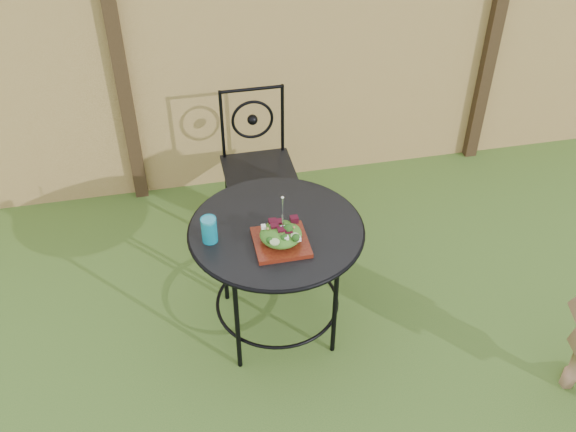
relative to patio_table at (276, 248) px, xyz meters
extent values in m
plane|color=#284E19|center=(0.57, -0.69, -0.59)|extent=(60.00, 60.00, 0.00)
cube|color=tan|center=(0.57, 1.51, 0.31)|extent=(8.00, 0.05, 1.80)
cube|color=black|center=(-0.73, 1.46, 0.36)|extent=(0.09, 0.09, 1.90)
cube|color=black|center=(1.87, 1.46, 0.36)|extent=(0.09, 0.09, 1.90)
cylinder|color=black|center=(0.00, 0.00, 0.13)|extent=(0.90, 0.90, 0.02)
torus|color=black|center=(0.00, 0.00, 0.12)|extent=(0.92, 0.92, 0.02)
torus|color=black|center=(0.00, 0.00, -0.41)|extent=(0.70, 0.70, 0.02)
cylinder|color=black|center=(0.26, 0.26, -0.23)|extent=(0.03, 0.03, 0.71)
cylinder|color=black|center=(-0.26, 0.26, -0.23)|extent=(0.03, 0.03, 0.71)
cylinder|color=black|center=(-0.26, -0.26, -0.23)|extent=(0.03, 0.03, 0.71)
cylinder|color=black|center=(0.26, -0.26, -0.23)|extent=(0.03, 0.03, 0.71)
cube|color=black|center=(0.06, 0.91, -0.14)|extent=(0.46, 0.46, 0.03)
cylinder|color=black|center=(0.06, 1.12, 0.35)|extent=(0.42, 0.02, 0.02)
torus|color=black|center=(0.06, 1.12, 0.13)|extent=(0.28, 0.02, 0.28)
cylinder|color=black|center=(-0.14, 0.71, -0.37)|extent=(0.02, 0.02, 0.44)
cylinder|color=black|center=(0.26, 0.71, -0.37)|extent=(0.02, 0.02, 0.44)
cylinder|color=black|center=(-0.14, 1.11, -0.37)|extent=(0.02, 0.02, 0.44)
cylinder|color=black|center=(0.26, 1.11, -0.37)|extent=(0.02, 0.02, 0.44)
cylinder|color=black|center=(-0.14, 1.12, 0.11)|extent=(0.02, 0.02, 0.50)
cylinder|color=black|center=(0.26, 1.12, 0.11)|extent=(0.02, 0.02, 0.50)
cube|color=#480D0A|center=(0.00, -0.13, 0.15)|extent=(0.27, 0.27, 0.02)
ellipsoid|color=#235614|center=(0.00, -0.13, 0.20)|extent=(0.21, 0.21, 0.08)
cylinder|color=silver|center=(0.01, -0.13, 0.33)|extent=(0.01, 0.01, 0.18)
cylinder|color=#0E8BA8|center=(-0.34, -0.03, 0.21)|extent=(0.08, 0.08, 0.14)
camera|label=1|loc=(-0.47, -2.51, 2.25)|focal=40.00mm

